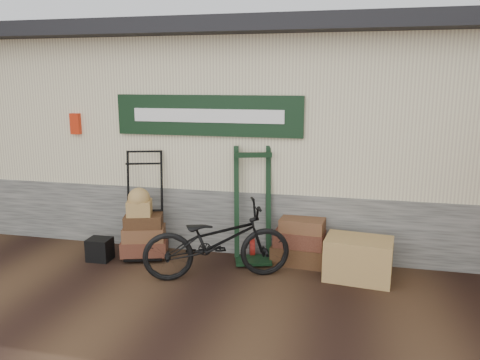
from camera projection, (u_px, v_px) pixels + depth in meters
name	position (u px, v px, depth m)	size (l,w,h in m)	color
ground	(210.00, 281.00, 5.74)	(80.00, 80.00, 0.00)	black
station_building	(254.00, 128.00, 8.01)	(14.40, 4.10, 3.20)	#4C4C47
porter_trolley	(145.00, 203.00, 6.49)	(0.74, 0.56, 1.49)	black
green_barrow	(253.00, 205.00, 6.28)	(0.56, 0.48, 1.56)	black
suitcase_stack	(300.00, 240.00, 6.26)	(0.72, 0.45, 0.64)	#3C2313
wicker_hamper	(358.00, 259.00, 5.77)	(0.80, 0.52, 0.52)	olive
black_trunk	(100.00, 249.00, 6.39)	(0.31, 0.26, 0.31)	black
bicycle	(217.00, 237.00, 5.75)	(1.83, 0.64, 1.06)	black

